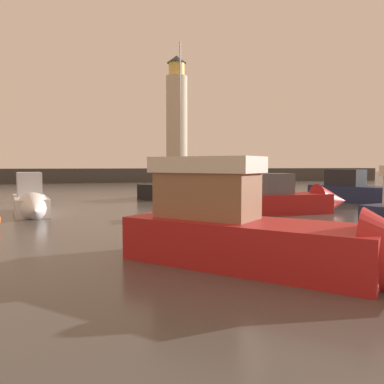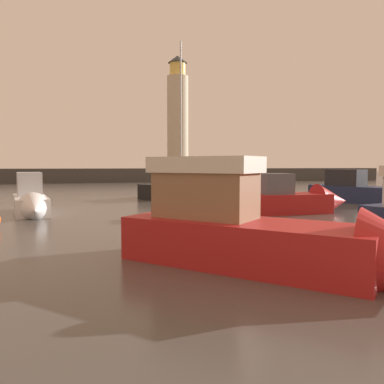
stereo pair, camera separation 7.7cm
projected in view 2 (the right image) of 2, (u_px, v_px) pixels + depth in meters
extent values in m
plane|color=#4C4742|center=(145.00, 198.00, 30.73)|extent=(220.00, 220.00, 0.00)
cube|color=#423F3D|center=(130.00, 175.00, 59.75)|extent=(81.90, 4.80, 2.03)
cylinder|color=beige|center=(178.00, 123.00, 60.66)|extent=(3.28, 3.28, 14.24)
cylinder|color=#F2CC59|center=(178.00, 70.00, 60.10)|extent=(2.46, 2.46, 1.99)
cone|color=#33383D|center=(178.00, 59.00, 59.99)|extent=(2.96, 2.96, 1.14)
cube|color=#B21E1E|center=(280.00, 203.00, 20.87)|extent=(5.33, 2.22, 1.03)
cone|color=#B21E1E|center=(332.00, 201.00, 21.60)|extent=(1.90, 2.01, 1.95)
cube|color=#595960|center=(275.00, 184.00, 20.73)|extent=(1.65, 1.55, 1.09)
cube|color=white|center=(31.00, 205.00, 20.72)|extent=(2.71, 5.05, 0.91)
cone|color=white|center=(34.00, 209.00, 18.20)|extent=(1.82, 1.75, 1.52)
cube|color=silver|center=(29.00, 184.00, 21.22)|extent=(1.62, 2.08, 1.27)
cube|color=#B21E1E|center=(244.00, 243.00, 9.92)|extent=(6.10, 5.88, 1.16)
cube|color=#8C6647|center=(205.00, 195.00, 10.43)|extent=(2.82, 2.76, 1.21)
cube|color=silver|center=(205.00, 165.00, 10.37)|extent=(3.11, 3.03, 0.42)
cube|color=#1E284C|center=(355.00, 194.00, 26.87)|extent=(4.50, 6.49, 1.12)
cube|color=#232328|center=(346.00, 178.00, 27.37)|extent=(2.37, 2.82, 1.14)
cube|color=black|center=(188.00, 190.00, 31.64)|extent=(8.38, 7.48, 1.13)
cylinder|color=#B7B7BC|center=(181.00, 113.00, 30.54)|extent=(0.12, 0.12, 10.99)
cylinder|color=#B7B7BC|center=(200.00, 159.00, 32.66)|extent=(3.81, 3.14, 0.09)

